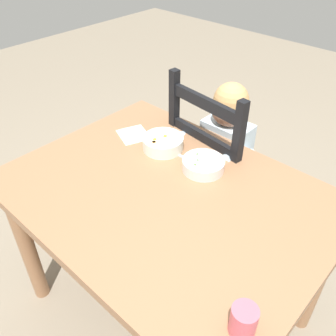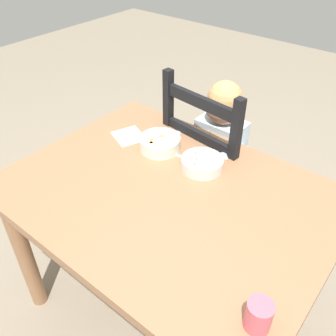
{
  "view_description": "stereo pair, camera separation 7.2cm",
  "coord_description": "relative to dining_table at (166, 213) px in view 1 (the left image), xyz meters",
  "views": [
    {
      "loc": [
        0.69,
        -0.74,
        1.62
      ],
      "look_at": [
        -0.05,
        0.06,
        0.79
      ],
      "focal_mm": 39.24,
      "sensor_mm": 36.0,
      "label": 1
    },
    {
      "loc": [
        0.64,
        -0.79,
        1.62
      ],
      "look_at": [
        -0.05,
        0.06,
        0.79
      ],
      "focal_mm": 39.24,
      "sensor_mm": 36.0,
      "label": 2
    }
  ],
  "objects": [
    {
      "name": "dining_chair",
      "position": [
        -0.1,
        0.49,
        -0.16
      ],
      "size": [
        0.47,
        0.47,
        1.01
      ],
      "color": "black",
      "rests_on": "ground"
    },
    {
      "name": "bowl_of_peas",
      "position": [
        0.02,
        0.19,
        0.14
      ],
      "size": [
        0.17,
        0.17,
        0.05
      ],
      "color": "white",
      "rests_on": "dining_table"
    },
    {
      "name": "dining_table",
      "position": [
        0.0,
        0.0,
        0.0
      ],
      "size": [
        1.18,
        0.89,
        0.74
      ],
      "color": "#9A6B49",
      "rests_on": "ground"
    },
    {
      "name": "drinking_cup",
      "position": [
        0.5,
        -0.26,
        0.16
      ],
      "size": [
        0.07,
        0.07,
        0.09
      ],
      "primitive_type": "cylinder",
      "color": "#DC5D6F",
      "rests_on": "dining_table"
    },
    {
      "name": "bowl_of_carrots",
      "position": [
        -0.2,
        0.19,
        0.14
      ],
      "size": [
        0.17,
        0.17,
        0.06
      ],
      "color": "white",
      "rests_on": "dining_table"
    },
    {
      "name": "spoon",
      "position": [
        -0.12,
        0.2,
        0.12
      ],
      "size": [
        0.14,
        0.03,
        0.01
      ],
      "color": "silver",
      "rests_on": "dining_table"
    },
    {
      "name": "paper_napkin",
      "position": [
        -0.37,
        0.18,
        0.11
      ],
      "size": [
        0.17,
        0.16,
        0.0
      ],
      "primitive_type": "cube",
      "rotation": [
        0.0,
        0.0,
        -0.39
      ],
      "color": "white",
      "rests_on": "dining_table"
    },
    {
      "name": "ground_plane",
      "position": [
        0.0,
        0.0,
        -0.63
      ],
      "size": [
        8.0,
        8.0,
        0.0
      ],
      "primitive_type": "plane",
      "color": "gray"
    },
    {
      "name": "child_figure",
      "position": [
        -0.09,
        0.49,
        0.01
      ],
      "size": [
        0.32,
        0.31,
        0.97
      ],
      "color": "silver",
      "rests_on": "ground"
    }
  ]
}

